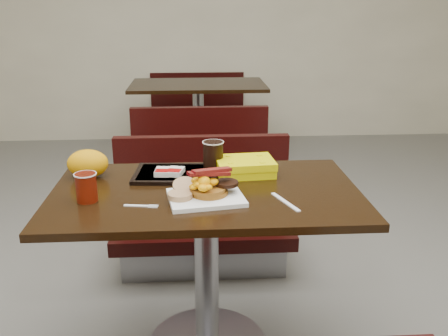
{
  "coord_description": "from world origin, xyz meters",
  "views": [
    {
      "loc": [
        -0.04,
        -1.77,
        1.45
      ],
      "look_at": [
        0.08,
        0.06,
        0.82
      ],
      "focal_mm": 39.09,
      "sensor_mm": 36.0,
      "label": 1
    }
  ],
  "objects": [
    {
      "name": "knife",
      "position": [
        0.29,
        -0.14,
        0.75
      ],
      "size": [
        0.08,
        0.18,
        0.0
      ],
      "primitive_type": "cube",
      "rotation": [
        0.0,
        0.0,
        -1.21
      ],
      "color": "white",
      "rests_on": "table_near"
    },
    {
      "name": "bench_far_n",
      "position": [
        0.0,
        3.3,
        0.36
      ],
      "size": [
        1.0,
        0.46,
        0.72
      ],
      "primitive_type": null,
      "color": "black",
      "rests_on": "floor"
    },
    {
      "name": "clamshell",
      "position": [
        0.17,
        0.18,
        0.78
      ],
      "size": [
        0.26,
        0.2,
        0.07
      ],
      "primitive_type": "cube",
      "rotation": [
        0.0,
        0.0,
        0.08
      ],
      "color": "#D3C803",
      "rests_on": "table_near"
    },
    {
      "name": "paper_bag",
      "position": [
        -0.49,
        0.18,
        0.81
      ],
      "size": [
        0.2,
        0.17,
        0.12
      ],
      "primitive_type": "ellipsoid",
      "rotation": [
        0.0,
        0.0,
        0.28
      ],
      "color": "#E29E07",
      "rests_on": "table_near"
    },
    {
      "name": "scrambled_eggs",
      "position": [
        -0.01,
        -0.11,
        0.82
      ],
      "size": [
        0.11,
        0.1,
        0.05
      ],
      "primitive_type": "ellipsoid",
      "rotation": [
        0.0,
        0.0,
        -0.3
      ],
      "color": "#F5B604",
      "rests_on": "pancake_stack"
    },
    {
      "name": "hashbrown_sleeve_right",
      "position": [
        -0.12,
        0.15,
        0.78
      ],
      "size": [
        0.08,
        0.1,
        0.02
      ],
      "primitive_type": "cube",
      "rotation": [
        0.0,
        0.0,
        -0.24
      ],
      "color": "silver",
      "rests_on": "tray"
    },
    {
      "name": "bench_far_s",
      "position": [
        0.0,
        1.9,
        0.36
      ],
      "size": [
        1.0,
        0.46,
        0.72
      ],
      "primitive_type": null,
      "color": "black",
      "rests_on": "floor"
    },
    {
      "name": "table_near",
      "position": [
        0.0,
        0.0,
        0.38
      ],
      "size": [
        1.2,
        0.7,
        0.75
      ],
      "primitive_type": null,
      "color": "black",
      "rests_on": "floor"
    },
    {
      "name": "sausage_patty",
      "position": [
        0.08,
        -0.07,
        0.8
      ],
      "size": [
        0.1,
        0.1,
        0.01
      ],
      "primitive_type": "cylinder",
      "rotation": [
        0.0,
        0.0,
        -0.1
      ],
      "color": "black",
      "rests_on": "pancake_stack"
    },
    {
      "name": "table_far",
      "position": [
        0.0,
        2.6,
        0.38
      ],
      "size": [
        1.2,
        0.7,
        0.75
      ],
      "primitive_type": null,
      "color": "black",
      "rests_on": "floor"
    },
    {
      "name": "wall_back",
      "position": [
        0.0,
        3.5,
        1.4
      ],
      "size": [
        6.0,
        0.01,
        2.8
      ],
      "primitive_type": "cube",
      "color": "beige",
      "rests_on": "ground"
    },
    {
      "name": "tray",
      "position": [
        -0.12,
        0.17,
        0.76
      ],
      "size": [
        0.36,
        0.27,
        0.02
      ],
      "primitive_type": "cube",
      "rotation": [
        0.0,
        0.0,
        -0.08
      ],
      "color": "black",
      "rests_on": "table_near"
    },
    {
      "name": "coffee_cup_far",
      "position": [
        0.04,
        0.22,
        0.83
      ],
      "size": [
        0.1,
        0.1,
        0.12
      ],
      "primitive_type": "cylinder",
      "rotation": [
        0.0,
        0.0,
        -0.16
      ],
      "color": "black",
      "rests_on": "tray"
    },
    {
      "name": "fork",
      "position": [
        -0.25,
        -0.14,
        0.75
      ],
      "size": [
        0.13,
        0.04,
        0.0
      ],
      "primitive_type": null,
      "rotation": [
        0.0,
        0.0,
        -0.15
      ],
      "color": "white",
      "rests_on": "table_near"
    },
    {
      "name": "hashbrown_sleeve_left",
      "position": [
        -0.17,
        0.15,
        0.78
      ],
      "size": [
        0.07,
        0.09,
        0.02
      ],
      "primitive_type": "cube",
      "rotation": [
        0.0,
        0.0,
        -0.1
      ],
      "color": "silver",
      "rests_on": "tray"
    },
    {
      "name": "bacon_strips",
      "position": [
        0.01,
        -0.09,
        0.85
      ],
      "size": [
        0.18,
        0.13,
        0.01
      ],
      "primitive_type": null,
      "rotation": [
        0.0,
        0.0,
        0.4
      ],
      "color": "#48050B",
      "rests_on": "scrambled_eggs"
    },
    {
      "name": "muffin_top",
      "position": [
        -0.08,
        -0.05,
        0.79
      ],
      "size": [
        0.09,
        0.1,
        0.05
      ],
      "primitive_type": "cylinder",
      "rotation": [
        0.38,
        0.0,
        0.05
      ],
      "color": "tan",
      "rests_on": "platter"
    },
    {
      "name": "condiment_ketchup",
      "position": [
        -0.02,
        0.03,
        0.76
      ],
      "size": [
        0.04,
        0.03,
        0.01
      ],
      "primitive_type": "cube",
      "rotation": [
        0.0,
        0.0,
        -0.05
      ],
      "color": "#8C0504",
      "rests_on": "table_near"
    },
    {
      "name": "platter",
      "position": [
        -0.0,
        -0.1,
        0.76
      ],
      "size": [
        0.3,
        0.25,
        0.02
      ],
      "primitive_type": "cube",
      "rotation": [
        0.0,
        0.0,
        0.16
      ],
      "color": "white",
      "rests_on": "table_near"
    },
    {
      "name": "coffee_cup_near",
      "position": [
        -0.44,
        -0.08,
        0.8
      ],
      "size": [
        0.1,
        0.1,
        0.11
      ],
      "primitive_type": "cylinder",
      "rotation": [
        0.0,
        0.0,
        -0.37
      ],
      "color": "maroon",
      "rests_on": "table_near"
    },
    {
      "name": "pancake_stack",
      "position": [
        0.01,
        -0.08,
        0.78
      ],
      "size": [
        0.14,
        0.14,
        0.03
      ],
      "primitive_type": "cylinder",
      "rotation": [
        0.0,
        0.0,
        -0.03
      ],
      "color": "#945118",
      "rests_on": "platter"
    },
    {
      "name": "muffin_bottom",
      "position": [
        -0.1,
        -0.11,
        0.78
      ],
      "size": [
        0.12,
        0.12,
        0.02
      ],
      "primitive_type": "cylinder",
      "rotation": [
        0.0,
        0.0,
        -0.34
      ],
      "color": "tan",
      "rests_on": "platter"
    },
    {
      "name": "bench_near_n",
      "position": [
        0.0,
        0.7,
        0.36
      ],
      "size": [
        1.0,
        0.46,
        0.72
      ],
      "primitive_type": null,
      "color": "black",
      "rests_on": "floor"
    }
  ]
}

